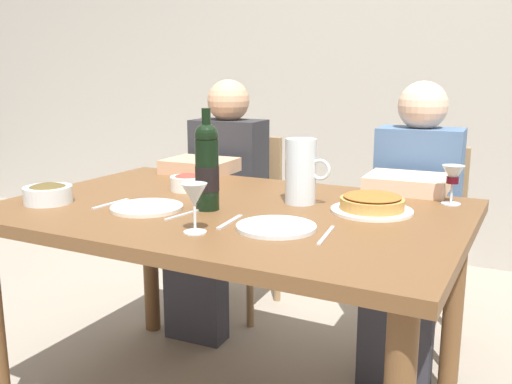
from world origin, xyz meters
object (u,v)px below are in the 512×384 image
(wine_bottle, at_px, (207,167))
(diner_right, at_px, (412,218))
(diner_left, at_px, (218,197))
(baked_tart, at_px, (372,204))
(dining_table, at_px, (230,234))
(water_pitcher, at_px, (301,175))
(dinner_plate_left_setting, at_px, (147,208))
(chair_right, at_px, (420,232))
(salad_bowl, at_px, (188,182))
(dinner_plate_right_setting, at_px, (276,227))
(olive_bowl, at_px, (48,193))
(wine_glass_right_diner, at_px, (453,177))
(chair_left, at_px, (241,211))
(wine_glass_left_diner, at_px, (194,197))

(wine_bottle, bearing_deg, diner_right, 56.18)
(diner_left, bearing_deg, baked_tart, 146.45)
(dining_table, bearing_deg, diner_right, 56.13)
(wine_bottle, relative_size, water_pitcher, 1.48)
(water_pitcher, distance_m, dinner_plate_left_setting, 0.52)
(chair_right, relative_size, diner_right, 0.75)
(baked_tart, xyz_separation_m, salad_bowl, (-0.71, 0.01, 0.00))
(dinner_plate_right_setting, relative_size, diner_left, 0.20)
(wine_bottle, bearing_deg, olive_bowl, -162.17)
(wine_bottle, distance_m, chair_right, 1.17)
(wine_glass_right_diner, height_order, chair_left, wine_glass_right_diner)
(baked_tart, height_order, chair_right, chair_right)
(dinner_plate_right_setting, distance_m, chair_left, 1.31)
(water_pitcher, relative_size, dinner_plate_right_setting, 0.96)
(salad_bowl, bearing_deg, dinner_plate_right_setting, -32.29)
(salad_bowl, height_order, wine_glass_right_diner, wine_glass_right_diner)
(baked_tart, bearing_deg, salad_bowl, 178.89)
(chair_left, bearing_deg, diner_right, 163.50)
(water_pitcher, bearing_deg, dinner_plate_right_setting, -79.00)
(wine_glass_left_diner, height_order, diner_left, diner_left)
(dinner_plate_right_setting, height_order, diner_right, diner_right)
(baked_tart, distance_m, dinner_plate_right_setting, 0.37)
(chair_right, xyz_separation_m, diner_right, (0.01, -0.24, 0.12))
(baked_tart, bearing_deg, water_pitcher, 177.39)
(diner_left, bearing_deg, water_pitcher, 138.17)
(dinner_plate_right_setting, distance_m, chair_right, 1.14)
(dining_table, xyz_separation_m, chair_left, (-0.45, 0.90, -0.17))
(wine_bottle, height_order, diner_left, diner_left)
(dinner_plate_left_setting, relative_size, chair_right, 0.27)
(salad_bowl, bearing_deg, wine_glass_left_diner, -53.99)
(diner_left, bearing_deg, chair_left, -90.51)
(wine_bottle, height_order, diner_right, diner_right)
(water_pitcher, height_order, baked_tart, water_pitcher)
(dining_table, relative_size, baked_tart, 5.80)
(salad_bowl, bearing_deg, olive_bowl, -127.65)
(salad_bowl, bearing_deg, wine_glass_right_diner, 13.19)
(water_pitcher, height_order, olive_bowl, water_pitcher)
(dinner_plate_right_setting, relative_size, diner_right, 0.20)
(wine_bottle, xyz_separation_m, diner_right, (0.50, 0.74, -0.28))
(dining_table, height_order, water_pitcher, water_pitcher)
(wine_bottle, height_order, chair_right, wine_bottle)
(dining_table, height_order, wine_glass_right_diner, wine_glass_right_diner)
(dining_table, height_order, diner_left, diner_left)
(water_pitcher, bearing_deg, wine_bottle, -136.61)
(salad_bowl, relative_size, wine_glass_right_diner, 0.99)
(water_pitcher, bearing_deg, diner_right, 63.04)
(water_pitcher, height_order, dinner_plate_right_setting, water_pitcher)
(diner_left, bearing_deg, dinner_plate_right_setting, 126.77)
(baked_tart, xyz_separation_m, chair_right, (0.01, 0.77, -0.29))
(wine_bottle, height_order, chair_left, wine_bottle)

